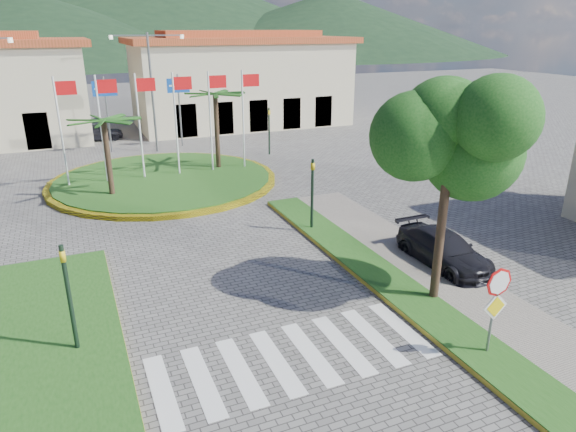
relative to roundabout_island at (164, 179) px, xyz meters
name	(u,v)px	position (x,y,z in m)	size (l,w,h in m)	color
sidewalk_right	(517,344)	(6.00, -20.00, -0.10)	(4.00, 28.00, 0.15)	gray
verge_right	(483,354)	(4.80, -20.00, -0.08)	(1.60, 28.00, 0.18)	#1E4C15
median_left	(24,373)	(-6.50, -16.00, -0.08)	(5.00, 14.00, 0.18)	#1E4C15
crosswalk	(290,358)	(0.00, -18.00, -0.17)	(8.00, 3.00, 0.01)	silver
roundabout_island	(164,179)	(0.00, 0.00, 0.00)	(12.70, 12.70, 6.00)	yellow
stop_sign	(496,298)	(4.90, -20.04, 1.62)	(0.80, 0.11, 2.65)	slate
deciduous_tree	(450,143)	(5.50, -17.00, 5.00)	(3.60, 3.60, 6.80)	black
traffic_light_left	(68,290)	(-5.20, -15.50, 1.77)	(0.15, 0.18, 3.20)	black
traffic_light_right	(312,188)	(4.50, -10.00, 1.77)	(0.15, 0.18, 3.20)	black
traffic_light_far	(269,126)	(8.00, 4.00, 1.77)	(0.18, 0.15, 3.20)	black
direction_sign_west	(106,102)	(-2.00, 8.97, 3.36)	(1.60, 0.14, 5.20)	slate
direction_sign_east	(179,98)	(3.00, 8.97, 3.36)	(1.60, 0.14, 5.20)	slate
street_lamp_centre	(152,87)	(1.00, 8.00, 4.32)	(4.80, 0.16, 8.00)	slate
building_right	(241,80)	(10.00, 16.00, 3.73)	(19.08, 9.54, 8.05)	beige
hill_far_mid	(123,2)	(15.00, 138.00, 14.83)	(180.00, 180.00, 30.00)	black
hill_far_east	(331,24)	(70.00, 113.00, 8.83)	(120.00, 120.00, 18.00)	black
hill_near_back	(27,28)	(-10.00, 108.00, 7.83)	(110.00, 110.00, 16.00)	black
car_dark_a	(97,132)	(-2.63, 13.55, 0.48)	(1.54, 3.83, 1.31)	black
car_dark_b	(213,126)	(6.54, 13.26, 0.35)	(1.11, 3.20, 1.05)	black
car_side_right	(444,250)	(7.50, -15.00, 0.46)	(1.76, 4.33, 1.26)	black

